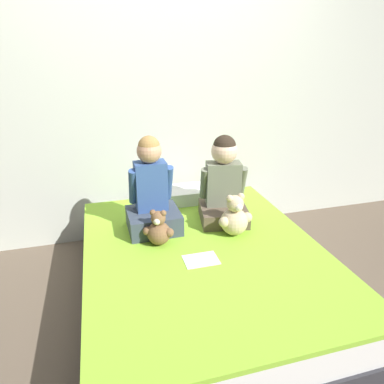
{
  "coord_description": "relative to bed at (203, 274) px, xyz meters",
  "views": [
    {
      "loc": [
        -0.59,
        -1.82,
        1.6
      ],
      "look_at": [
        0.0,
        0.28,
        0.69
      ],
      "focal_mm": 32.0,
      "sensor_mm": 36.0,
      "label": 1
    }
  ],
  "objects": [
    {
      "name": "teddy_bear_held_by_right_child",
      "position": [
        0.26,
        0.12,
        0.33
      ],
      "size": [
        0.25,
        0.19,
        0.3
      ],
      "rotation": [
        0.0,
        0.0,
        0.13
      ],
      "color": "#D1B78E",
      "rests_on": "bed"
    },
    {
      "name": "pillow_at_headboard",
      "position": [
        0.0,
        0.77,
        0.26
      ],
      "size": [
        0.53,
        0.27,
        0.11
      ],
      "color": "white",
      "rests_on": "bed"
    },
    {
      "name": "sign_card",
      "position": [
        -0.06,
        -0.13,
        0.21
      ],
      "size": [
        0.21,
        0.15,
        0.0
      ],
      "color": "white",
      "rests_on": "bed"
    },
    {
      "name": "teddy_bear_held_by_left_child",
      "position": [
        -0.27,
        0.13,
        0.31
      ],
      "size": [
        0.19,
        0.16,
        0.25
      ],
      "rotation": [
        0.0,
        0.0,
        -0.41
      ],
      "color": "brown",
      "rests_on": "bed"
    },
    {
      "name": "child_on_left",
      "position": [
        -0.27,
        0.36,
        0.47
      ],
      "size": [
        0.37,
        0.33,
        0.67
      ],
      "rotation": [
        0.0,
        0.0,
        0.02
      ],
      "color": "#384251",
      "rests_on": "bed"
    },
    {
      "name": "ground_plane",
      "position": [
        0.0,
        0.0,
        -0.2
      ],
      "size": [
        14.0,
        14.0,
        0.0
      ],
      "primitive_type": "plane",
      "color": "brown"
    },
    {
      "name": "wall_behind_bed",
      "position": [
        0.0,
        1.07,
        1.05
      ],
      "size": [
        8.0,
        0.06,
        2.5
      ],
      "color": "beige",
      "rests_on": "ground_plane"
    },
    {
      "name": "child_on_right",
      "position": [
        0.26,
        0.37,
        0.49
      ],
      "size": [
        0.39,
        0.4,
        0.64
      ],
      "rotation": [
        0.0,
        0.0,
        -0.18
      ],
      "color": "brown",
      "rests_on": "bed"
    },
    {
      "name": "bed",
      "position": [
        0.0,
        0.0,
        0.0
      ],
      "size": [
        1.52,
        1.86,
        0.41
      ],
      "color": "#2D2D33",
      "rests_on": "ground_plane"
    }
  ]
}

